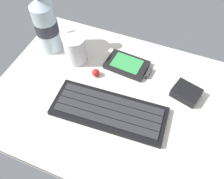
{
  "coord_description": "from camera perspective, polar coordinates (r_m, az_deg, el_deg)",
  "views": [
    {
      "loc": [
        13.69,
        -33.69,
        52.89
      ],
      "look_at": [
        0.0,
        0.0,
        3.0
      ],
      "focal_mm": 38.25,
      "sensor_mm": 36.0,
      "label": 1
    }
  ],
  "objects": [
    {
      "name": "juice_cup",
      "position": [
        0.71,
        -8.7,
        9.27
      ],
      "size": [
        6.4,
        6.4,
        8.5
      ],
      "color": "silver",
      "rests_on": "ground_plane"
    },
    {
      "name": "charger_block",
      "position": [
        0.66,
        17.31,
        -0.73
      ],
      "size": [
        8.26,
        7.29,
        2.4
      ],
      "primitive_type": "cube",
      "rotation": [
        0.0,
        0.0,
        -0.27
      ],
      "color": "black",
      "rests_on": "ground_plane"
    },
    {
      "name": "ground_plane",
      "position": [
        0.65,
        -0.08,
        -2.23
      ],
      "size": [
        64.0,
        48.0,
        2.8
      ],
      "color": "beige"
    },
    {
      "name": "trackball_mouse",
      "position": [
        0.68,
        -3.9,
        4.02
      ],
      "size": [
        2.2,
        2.2,
        2.2
      ],
      "primitive_type": "sphere",
      "color": "red",
      "rests_on": "ground_plane"
    },
    {
      "name": "keyboard",
      "position": [
        0.61,
        -0.73,
        -5.15
      ],
      "size": [
        29.65,
        12.84,
        1.7
      ],
      "color": "black",
      "rests_on": "ground_plane"
    },
    {
      "name": "handheld_device",
      "position": [
        0.7,
        4.05,
        5.77
      ],
      "size": [
        13.21,
        8.52,
        1.5
      ],
      "color": "black",
      "rests_on": "ground_plane"
    },
    {
      "name": "water_bottle",
      "position": [
        0.73,
        -15.54,
        14.78
      ],
      "size": [
        6.73,
        6.73,
        20.8
      ],
      "color": "silver",
      "rests_on": "ground_plane"
    }
  ]
}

